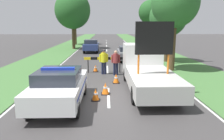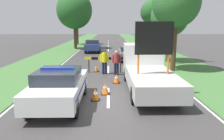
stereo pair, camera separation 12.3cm
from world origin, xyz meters
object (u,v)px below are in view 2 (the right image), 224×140
(police_officer, at_px, (104,60))
(traffic_cone_behind_barrier, at_px, (96,68))
(pedestrian_civilian, at_px, (116,61))
(queued_car_suv_grey, at_px, (129,53))
(traffic_cone_near_police, at_px, (116,78))
(police_car, at_px, (59,86))
(traffic_cone_near_truck, at_px, (95,95))
(road_barrier, at_px, (105,60))
(roadside_tree_mid_left, at_px, (74,10))
(work_truck, at_px, (147,68))
(roadside_tree_near_right, at_px, (77,15))
(traffic_cone_lane_edge, at_px, (68,78))
(roadside_tree_far_left, at_px, (176,3))
(traffic_cone_centre_front, at_px, (105,88))
(roadside_tree_mid_right, at_px, (152,12))
(queued_car_hatch_blue, at_px, (93,46))
(roadside_tree_near_left, at_px, (170,17))
(utility_pole, at_px, (176,11))

(police_officer, xyz_separation_m, traffic_cone_behind_barrier, (-0.62, 0.89, -0.76))
(pedestrian_civilian, relative_size, queued_car_suv_grey, 0.37)
(traffic_cone_near_police, bearing_deg, police_car, -125.75)
(traffic_cone_near_police, distance_m, traffic_cone_near_truck, 3.19)
(road_barrier, distance_m, roadside_tree_mid_left, 17.65)
(traffic_cone_behind_barrier, bearing_deg, work_truck, -55.90)
(traffic_cone_near_police, relative_size, roadside_tree_near_right, 0.08)
(road_barrier, relative_size, traffic_cone_behind_barrier, 5.61)
(police_car, xyz_separation_m, traffic_cone_lane_edge, (-0.37, 3.82, -0.55))
(queued_car_suv_grey, bearing_deg, roadside_tree_far_left, 118.89)
(queued_car_suv_grey, bearing_deg, traffic_cone_behind_barrier, 61.50)
(roadside_tree_far_left, bearing_deg, road_barrier, -173.48)
(traffic_cone_centre_front, height_order, traffic_cone_lane_edge, traffic_cone_centre_front)
(pedestrian_civilian, bearing_deg, traffic_cone_lane_edge, -169.84)
(work_truck, height_order, road_barrier, work_truck)
(roadside_tree_mid_right, bearing_deg, roadside_tree_mid_left, -170.70)
(police_car, xyz_separation_m, queued_car_hatch_blue, (0.09, 18.82, 0.02))
(roadside_tree_mid_left, height_order, roadside_tree_mid_right, roadside_tree_mid_left)
(roadside_tree_far_left, bearing_deg, traffic_cone_behind_barrier, -178.66)
(police_officer, relative_size, queued_car_hatch_blue, 0.41)
(traffic_cone_lane_edge, xyz_separation_m, roadside_tree_far_left, (7.22, 3.17, 4.60))
(police_car, relative_size, pedestrian_civilian, 2.75)
(police_car, xyz_separation_m, traffic_cone_near_police, (2.53, 3.52, -0.54))
(traffic_cone_behind_barrier, height_order, roadside_tree_mid_right, roadside_tree_mid_right)
(traffic_cone_centre_front, height_order, roadside_tree_mid_right, roadside_tree_mid_right)
(road_barrier, height_order, queued_car_suv_grey, queued_car_suv_grey)
(roadside_tree_near_right, bearing_deg, traffic_cone_near_police, -77.46)
(traffic_cone_centre_front, relative_size, roadside_tree_mid_right, 0.08)
(road_barrier, xyz_separation_m, roadside_tree_near_left, (5.76, 4.71, 3.13))
(pedestrian_civilian, relative_size, roadside_tree_mid_left, 0.21)
(pedestrian_civilian, height_order, utility_pole, utility_pole)
(traffic_cone_behind_barrier, xyz_separation_m, queued_car_suv_grey, (2.85, 5.25, 0.48))
(pedestrian_civilian, bearing_deg, work_truck, -86.44)
(queued_car_suv_grey, bearing_deg, traffic_cone_near_truck, 77.57)
(police_car, distance_m, traffic_cone_centre_front, 2.43)
(police_officer, relative_size, pedestrian_civilian, 1.01)
(traffic_cone_centre_front, xyz_separation_m, roadside_tree_mid_right, (6.66, 23.32, 4.99))
(roadside_tree_near_left, xyz_separation_m, roadside_tree_far_left, (-0.72, -4.13, 0.80))
(pedestrian_civilian, bearing_deg, traffic_cone_near_police, -113.82)
(work_truck, xyz_separation_m, traffic_cone_lane_edge, (-4.48, 1.30, -0.80))
(pedestrian_civilian, bearing_deg, utility_pole, 16.73)
(pedestrian_civilian, distance_m, traffic_cone_near_police, 2.28)
(roadside_tree_mid_left, distance_m, utility_pole, 16.77)
(traffic_cone_near_police, xyz_separation_m, roadside_tree_mid_left, (-5.22, 19.36, 5.15))
(police_officer, height_order, roadside_tree_far_left, roadside_tree_far_left)
(roadside_tree_mid_right, bearing_deg, roadside_tree_far_left, -95.55)
(work_truck, xyz_separation_m, roadside_tree_near_left, (3.45, 8.60, 3.00))
(police_officer, xyz_separation_m, queued_car_hatch_blue, (-1.70, 12.86, -0.17))
(traffic_cone_centre_front, bearing_deg, traffic_cone_near_police, 73.56)
(work_truck, xyz_separation_m, traffic_cone_behind_barrier, (-2.93, 4.33, -0.81))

